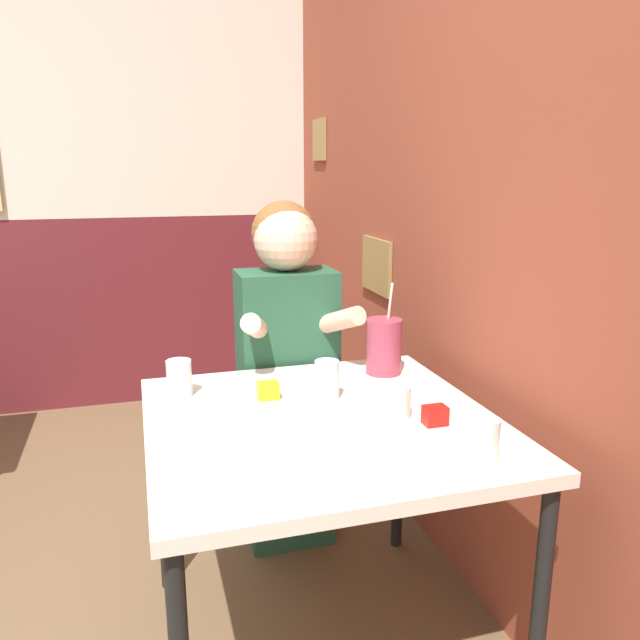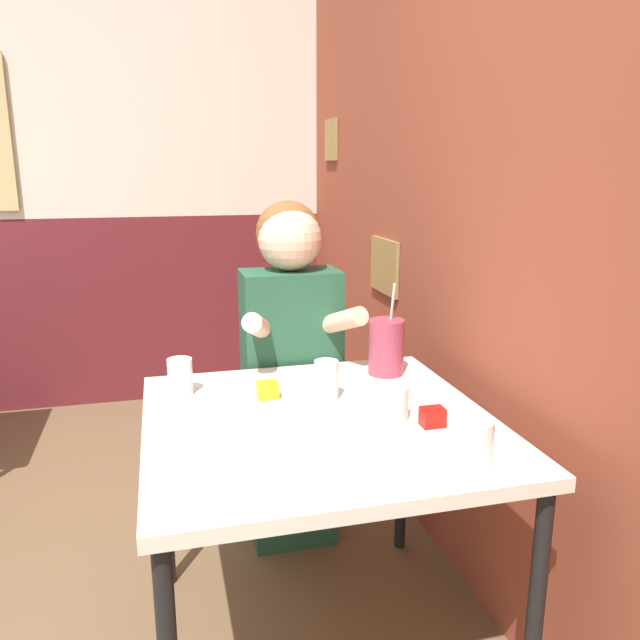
{
  "view_description": "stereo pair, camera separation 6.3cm",
  "coord_description": "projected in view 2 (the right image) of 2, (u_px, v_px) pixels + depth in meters",
  "views": [
    {
      "loc": [
        0.45,
        -1.06,
        1.38
      ],
      "look_at": [
        0.95,
        0.61,
        0.95
      ],
      "focal_mm": 35.0,
      "sensor_mm": 36.0,
      "label": 1
    },
    {
      "loc": [
        0.51,
        -1.07,
        1.38
      ],
      "look_at": [
        0.95,
        0.61,
        0.95
      ],
      "focal_mm": 35.0,
      "sensor_mm": 36.0,
      "label": 2
    }
  ],
  "objects": [
    {
      "name": "brick_wall_right",
      "position": [
        404.0,
        174.0,
        2.5
      ],
      "size": [
        0.08,
        4.65,
        2.7
      ],
      "color": "brown",
      "rests_on": "ground_plane"
    },
    {
      "name": "back_wall",
      "position": [
        56.0,
        171.0,
        3.41
      ],
      "size": [
        5.9,
        0.09,
        2.7
      ],
      "color": "beige",
      "rests_on": "ground_plane"
    },
    {
      "name": "main_table",
      "position": [
        319.0,
        440.0,
        1.68
      ],
      "size": [
        0.92,
        0.92,
        0.72
      ],
      "color": "beige",
      "rests_on": "ground_plane"
    },
    {
      "name": "person_seated",
      "position": [
        291.0,
        366.0,
        2.23
      ],
      "size": [
        0.42,
        0.42,
        1.27
      ],
      "color": "#235138",
      "rests_on": "ground_plane"
    },
    {
      "name": "cocktail_pitcher",
      "position": [
        386.0,
        347.0,
        2.0
      ],
      "size": [
        0.11,
        0.11,
        0.3
      ],
      "color": "#99384C",
      "rests_on": "main_table"
    },
    {
      "name": "glass_near_pitcher",
      "position": [
        180.0,
        376.0,
        1.83
      ],
      "size": [
        0.07,
        0.07,
        0.11
      ],
      "color": "silver",
      "rests_on": "main_table"
    },
    {
      "name": "glass_center",
      "position": [
        479.0,
        444.0,
        1.38
      ],
      "size": [
        0.07,
        0.07,
        0.11
      ],
      "color": "silver",
      "rests_on": "main_table"
    },
    {
      "name": "glass_far_side",
      "position": [
        395.0,
        403.0,
        1.65
      ],
      "size": [
        0.07,
        0.07,
        0.09
      ],
      "color": "silver",
      "rests_on": "main_table"
    },
    {
      "name": "glass_by_brick",
      "position": [
        326.0,
        380.0,
        1.79
      ],
      "size": [
        0.07,
        0.07,
        0.11
      ],
      "color": "silver",
      "rests_on": "main_table"
    },
    {
      "name": "condiment_ketchup",
      "position": [
        432.0,
        417.0,
        1.61
      ],
      "size": [
        0.06,
        0.04,
        0.05
      ],
      "color": "#B7140F",
      "rests_on": "main_table"
    },
    {
      "name": "condiment_mustard",
      "position": [
        268.0,
        390.0,
        1.8
      ],
      "size": [
        0.06,
        0.04,
        0.05
      ],
      "color": "yellow",
      "rests_on": "main_table"
    }
  ]
}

